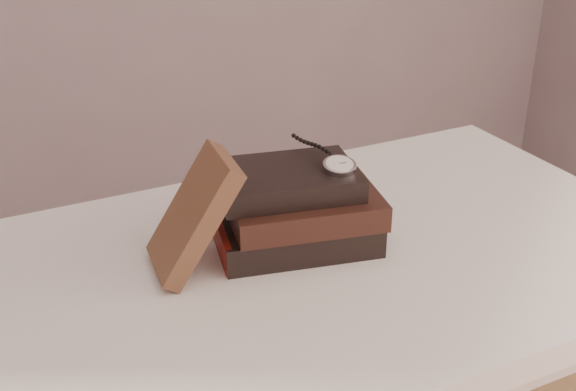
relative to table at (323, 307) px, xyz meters
name	(u,v)px	position (x,y,z in m)	size (l,w,h in m)	color
table	(323,307)	(0.00, 0.00, 0.00)	(1.00, 0.60, 0.75)	white
book_stack	(295,209)	(-0.02, 0.04, 0.14)	(0.25, 0.20, 0.11)	black
journal	(194,214)	(-0.17, 0.04, 0.17)	(0.03, 0.11, 0.17)	#45291A
pocket_watch	(336,163)	(0.03, 0.03, 0.21)	(0.05, 0.15, 0.02)	silver
eyeglasses	(230,186)	(-0.08, 0.13, 0.15)	(0.11, 0.12, 0.04)	silver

